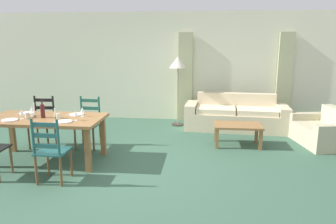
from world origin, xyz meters
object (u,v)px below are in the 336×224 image
at_px(dining_table, 45,123).
at_px(dining_chair_far_right, 88,123).
at_px(wine_bottle, 43,111).
at_px(couch, 236,116).
at_px(coffee_table, 238,128).
at_px(dining_chair_near_right, 51,150).
at_px(wine_glass_near_left, 22,112).
at_px(wine_glass_far_left, 32,109).
at_px(standing_lamp, 178,66).
at_px(coffee_cup_secondary, 27,115).
at_px(armchair_upholstered, 324,132).
at_px(coffee_cup_primary, 59,116).
at_px(wine_glass_near_right, 76,114).
at_px(wine_glass_far_right, 82,110).
at_px(dining_chair_far_left, 43,122).

xyz_separation_m(dining_table, dining_chair_far_right, (0.44, 0.78, -0.19)).
bearing_deg(wine_bottle, couch, 35.41).
bearing_deg(dining_table, coffee_table, 19.66).
relative_size(dining_chair_near_right, wine_glass_near_left, 5.96).
xyz_separation_m(wine_glass_far_left, coffee_table, (3.56, 1.03, -0.51)).
height_order(dining_chair_near_right, standing_lamp, standing_lamp).
bearing_deg(dining_table, wine_glass_near_left, -157.18).
relative_size(dining_table, wine_glass_far_left, 11.80).
bearing_deg(couch, coffee_cup_secondary, -146.15).
distance_m(wine_bottle, armchair_upholstered, 5.22).
relative_size(dining_table, armchair_upholstered, 1.48).
distance_m(dining_chair_near_right, wine_glass_far_left, 1.26).
relative_size(coffee_cup_primary, couch, 0.04).
height_order(wine_glass_near_right, wine_glass_far_left, same).
bearing_deg(dining_table, wine_glass_far_right, 14.22).
xyz_separation_m(wine_glass_near_left, coffee_cup_secondary, (0.04, 0.08, -0.07)).
distance_m(wine_glass_far_left, coffee_table, 3.74).
relative_size(dining_table, wine_bottle, 6.01).
xyz_separation_m(wine_glass_near_left, wine_glass_far_right, (0.90, 0.28, 0.00)).
xyz_separation_m(wine_glass_far_left, couch, (3.64, 2.24, -0.57)).
bearing_deg(wine_bottle, coffee_table, 19.76).
bearing_deg(wine_glass_far_left, wine_glass_far_right, 0.68).
xyz_separation_m(wine_glass_near_left, wine_glass_far_left, (0.02, 0.27, 0.00)).
height_order(wine_bottle, wine_glass_near_left, wine_bottle).
bearing_deg(standing_lamp, wine_glass_near_right, -117.50).
relative_size(wine_glass_near_left, coffee_cup_secondary, 1.79).
height_order(wine_glass_near_right, standing_lamp, standing_lamp).
xyz_separation_m(dining_chair_near_right, coffee_table, (2.79, 1.95, -0.12)).
distance_m(dining_chair_far_left, armchair_upholstered, 5.45).
bearing_deg(coffee_cup_secondary, wine_glass_far_left, 96.68).
distance_m(dining_chair_near_right, wine_bottle, 1.00).
bearing_deg(coffee_cup_primary, dining_table, 171.16).
distance_m(wine_glass_near_left, standing_lamp, 3.59).
bearing_deg(wine_bottle, dining_chair_far_left, 119.57).
height_order(dining_chair_far_left, armchair_upholstered, dining_chair_far_left).
relative_size(wine_glass_far_right, coffee_table, 0.18).
height_order(dining_table, coffee_cup_primary, coffee_cup_primary).
height_order(dining_chair_near_right, coffee_table, dining_chair_near_right).
distance_m(dining_chair_far_left, couch, 4.14).
bearing_deg(coffee_cup_primary, standing_lamp, 56.34).
xyz_separation_m(dining_chair_near_right, wine_glass_far_right, (0.12, 0.94, 0.38)).
relative_size(dining_chair_far_left, wine_glass_near_right, 5.96).
xyz_separation_m(wine_glass_far_left, standing_lamp, (2.29, 2.43, 0.55)).
distance_m(dining_table, dining_chair_far_right, 0.92).
height_order(dining_chair_near_right, armchair_upholstered, dining_chair_near_right).
height_order(wine_glass_near_left, coffee_table, wine_glass_near_left).
height_order(dining_table, wine_glass_near_right, wine_glass_near_right).
xyz_separation_m(coffee_cup_primary, couch, (3.09, 2.42, -0.50)).
bearing_deg(dining_table, dining_chair_near_right, -59.11).
xyz_separation_m(coffee_cup_secondary, couch, (3.62, 2.43, -0.50)).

